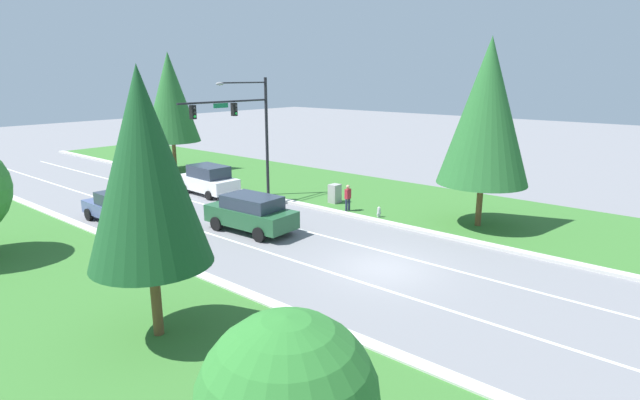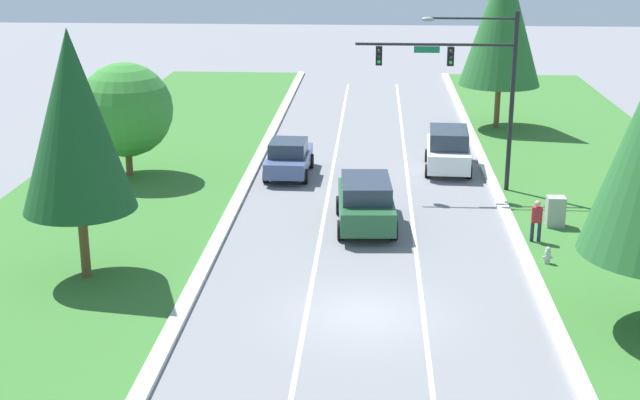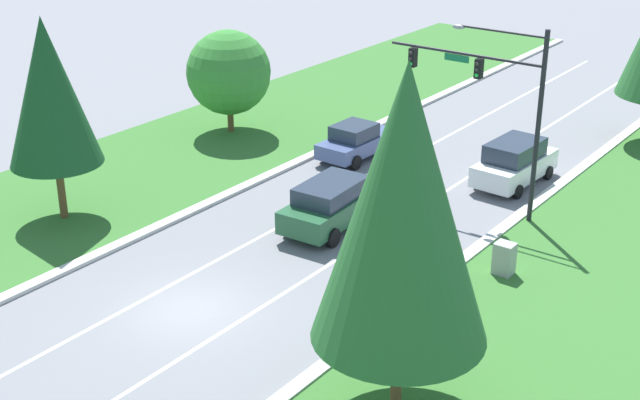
% 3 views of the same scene
% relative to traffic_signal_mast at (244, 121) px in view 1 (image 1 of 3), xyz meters
% --- Properties ---
extents(ground_plane, '(160.00, 160.00, 0.00)m').
position_rel_traffic_signal_mast_xyz_m(ground_plane, '(-4.20, -13.46, -5.25)').
color(ground_plane, slate).
extents(curb_strip_right, '(0.50, 90.00, 0.15)m').
position_rel_traffic_signal_mast_xyz_m(curb_strip_right, '(1.45, -13.46, -5.18)').
color(curb_strip_right, beige).
rests_on(curb_strip_right, ground_plane).
extents(curb_strip_left, '(0.50, 90.00, 0.15)m').
position_rel_traffic_signal_mast_xyz_m(curb_strip_left, '(-9.85, -13.46, -5.18)').
color(curb_strip_left, beige).
rests_on(curb_strip_left, ground_plane).
extents(grass_verge_right, '(10.00, 90.00, 0.08)m').
position_rel_traffic_signal_mast_xyz_m(grass_verge_right, '(6.70, -13.46, -5.21)').
color(grass_verge_right, '#38702D').
rests_on(grass_verge_right, ground_plane).
extents(grass_verge_left, '(10.00, 90.00, 0.08)m').
position_rel_traffic_signal_mast_xyz_m(grass_verge_left, '(-15.10, -13.46, -5.21)').
color(grass_verge_left, '#38702D').
rests_on(grass_verge_left, ground_plane).
extents(lane_stripe_inner_left, '(0.14, 81.00, 0.01)m').
position_rel_traffic_signal_mast_xyz_m(lane_stripe_inner_left, '(-6.00, -13.46, -5.25)').
color(lane_stripe_inner_left, white).
rests_on(lane_stripe_inner_left, ground_plane).
extents(lane_stripe_inner_right, '(0.14, 81.00, 0.01)m').
position_rel_traffic_signal_mast_xyz_m(lane_stripe_inner_right, '(-2.40, -13.46, -5.25)').
color(lane_stripe_inner_right, white).
rests_on(lane_stripe_inner_right, ground_plane).
extents(traffic_signal_mast, '(6.93, 0.41, 7.94)m').
position_rel_traffic_signal_mast_xyz_m(traffic_signal_mast, '(0.00, 0.00, 0.00)').
color(traffic_signal_mast, black).
rests_on(traffic_signal_mast, ground_plane).
extents(white_suv, '(2.36, 4.81, 2.04)m').
position_rel_traffic_signal_mast_xyz_m(white_suv, '(-0.42, 3.50, -4.23)').
color(white_suv, white).
rests_on(white_suv, ground_plane).
extents(slate_blue_sedan, '(2.14, 4.49, 1.75)m').
position_rel_traffic_signal_mast_xyz_m(slate_blue_sedan, '(-8.02, 2.00, -4.38)').
color(slate_blue_sedan, '#475684').
rests_on(slate_blue_sedan, ground_plane).
extents(forest_suv, '(2.50, 5.15, 1.97)m').
position_rel_traffic_signal_mast_xyz_m(forest_suv, '(-4.30, -5.17, -4.22)').
color(forest_suv, '#235633').
rests_on(forest_suv, ground_plane).
extents(utility_cabinet, '(0.70, 0.60, 1.28)m').
position_rel_traffic_signal_mast_xyz_m(utility_cabinet, '(3.15, -4.89, -4.62)').
color(utility_cabinet, '#9E9E99').
rests_on(utility_cabinet, ground_plane).
extents(pedestrian, '(0.40, 0.23, 1.69)m').
position_rel_traffic_signal_mast_xyz_m(pedestrian, '(2.08, -6.75, -4.32)').
color(pedestrian, '#232842').
rests_on(pedestrian, ground_plane).
extents(fire_hydrant, '(0.34, 0.20, 0.70)m').
position_rel_traffic_signal_mast_xyz_m(fire_hydrant, '(2.13, -8.97, -4.91)').
color(fire_hydrant, '#B7B7BC').
rests_on(fire_hydrant, ground_plane).
extents(conifer_near_right_tree, '(4.74, 4.74, 10.02)m').
position_rel_traffic_signal_mast_xyz_m(conifer_near_right_tree, '(4.28, -14.02, 0.96)').
color(conifer_near_right_tree, brown).
rests_on(conifer_near_right_tree, ground_plane).
extents(conifer_far_right_tree, '(4.62, 4.62, 9.97)m').
position_rel_traffic_signal_mast_xyz_m(conifer_far_right_tree, '(3.07, 12.70, 1.01)').
color(conifer_far_right_tree, brown).
rests_on(conifer_far_right_tree, ground_plane).
extents(conifer_mid_left_tree, '(3.71, 3.71, 8.41)m').
position_rel_traffic_signal_mast_xyz_m(conifer_mid_left_tree, '(-13.64, -11.13, 0.18)').
color(conifer_mid_left_tree, brown).
rests_on(conifer_mid_left_tree, ground_plane).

